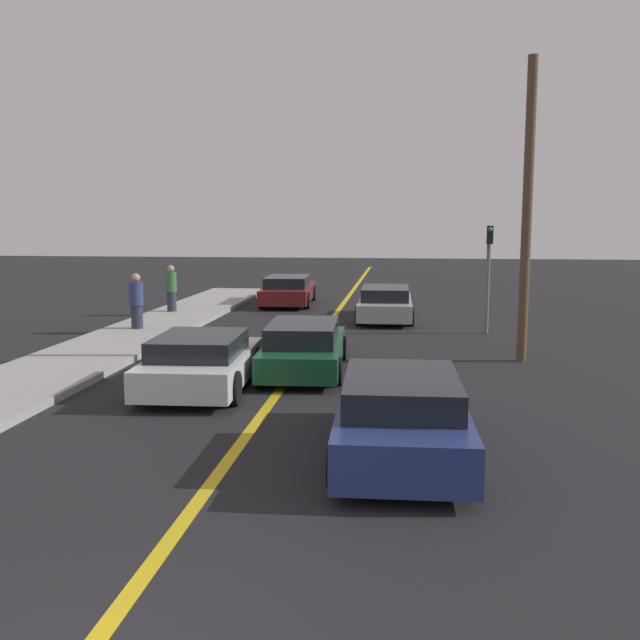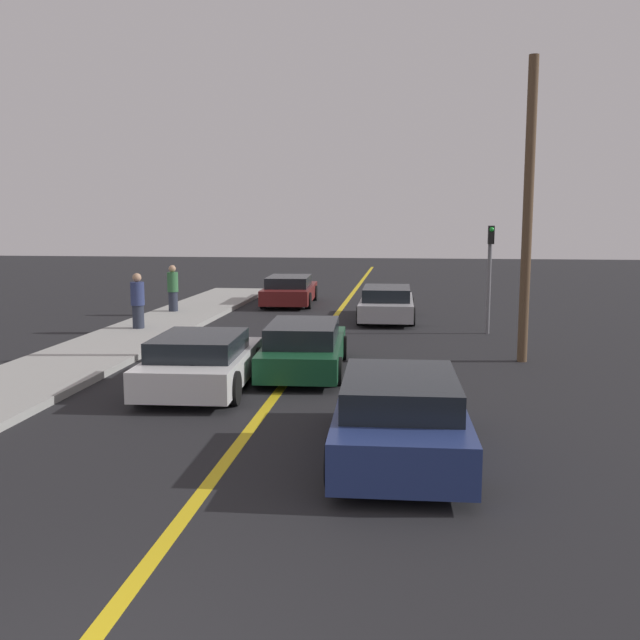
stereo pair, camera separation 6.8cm
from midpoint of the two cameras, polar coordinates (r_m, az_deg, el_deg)
name	(u,v)px [view 2 (the right image)]	position (r m, az deg, el deg)	size (l,w,h in m)	color
road_center_line	(326,329)	(22.82, 0.53, -0.73)	(0.20, 60.00, 0.01)	gold
sidewalk_left	(123,341)	(20.98, -15.36, -1.60)	(2.68, 29.39, 0.16)	#9E9E99
car_near_right_lane	(400,415)	(10.72, 6.59, -7.57)	(2.08, 4.48, 1.26)	navy
car_ahead_center	(202,362)	(14.92, -9.33, -3.32)	(2.16, 4.16, 1.17)	silver
car_far_distant	(304,347)	(16.45, -1.16, -2.19)	(2.03, 4.57, 1.17)	#144728
car_parked_left_lot	(387,303)	(24.99, 5.43, 1.33)	(1.97, 4.62, 1.17)	#9E9EA3
car_oncoming_far	(290,290)	(29.40, -2.37, 2.39)	(2.18, 4.83, 1.18)	maroon
pedestrian_mid_group	(138,301)	(22.59, -14.29, 1.47)	(0.42, 0.42, 1.70)	#282D3D
pedestrian_far_standing	(173,288)	(26.52, -11.62, 2.49)	(0.39, 0.39, 1.68)	#282D3D
traffic_light	(490,266)	(22.28, 13.50, 4.19)	(0.18, 0.40, 3.30)	slate
utility_pole	(528,213)	(18.06, 16.39, 8.25)	(0.24, 0.24, 7.31)	brown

